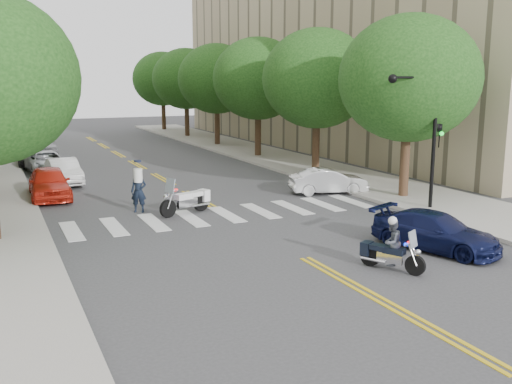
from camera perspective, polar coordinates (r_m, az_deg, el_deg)
ground at (r=18.10m, az=4.90°, el=-6.61°), size 140.00×140.00×0.00m
sidewalk_right at (r=41.49m, az=1.07°, el=3.66°), size 5.00×60.00×0.15m
building_right at (r=53.90m, az=15.73°, el=16.64°), size 26.00×44.00×22.00m
tree_r_0 at (r=27.24m, az=15.05°, el=10.89°), size 6.40×6.40×8.45m
tree_r_1 at (r=33.77m, az=6.14°, el=11.20°), size 6.40×6.40×8.45m
tree_r_2 at (r=40.82m, az=0.20°, el=11.25°), size 6.40×6.40×8.45m
tree_r_3 at (r=48.17m, az=-3.96°, el=11.22°), size 6.40×6.40×8.45m
tree_r_4 at (r=55.70m, az=-7.01°, el=11.16°), size 6.40×6.40×8.45m
tree_r_5 at (r=63.35m, az=-9.33°, el=11.10°), size 6.40×6.40×8.45m
traffic_signal_pole at (r=24.71m, az=16.65°, el=6.56°), size 2.82×0.42×6.00m
motorcycle_police at (r=17.21m, az=13.25°, el=-5.29°), size 1.12×1.88×1.63m
motorcycle_parked at (r=24.01m, az=-6.72°, el=-0.81°), size 2.40×1.18×1.60m
officer_standing at (r=24.47m, az=-11.65°, el=0.06°), size 0.77×0.67×1.79m
convertible at (r=28.17m, az=7.23°, el=1.09°), size 3.99×2.28×1.24m
sedan_blue at (r=19.67m, az=17.50°, el=-3.77°), size 3.14×4.61×1.24m
parked_car_a at (r=28.39m, az=-19.97°, el=0.85°), size 1.90×4.46×1.50m
parked_car_b at (r=32.19m, az=-18.66°, el=1.95°), size 1.62×4.17×1.35m
parked_car_c at (r=36.58m, az=-20.22°, el=2.84°), size 2.49×4.76×1.28m
parked_car_d at (r=39.77m, az=-21.56°, el=3.30°), size 1.81×4.14×1.18m
parked_car_e at (r=45.35m, az=-20.68°, el=4.46°), size 2.17×4.59×1.51m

